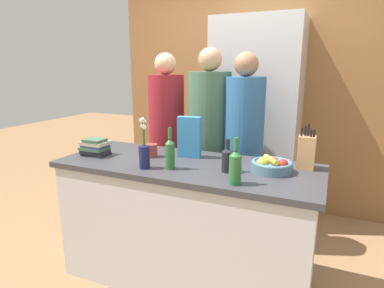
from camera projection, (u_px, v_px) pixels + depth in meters
The scene contains 16 objects.
ground_plane at pixel (187, 276), 2.47m from camera, with size 14.00×14.00×0.00m, color #936B47.
kitchen_island at pixel (187, 222), 2.37m from camera, with size 1.84×0.73×0.91m.
back_wall_wood at pixel (247, 92), 3.64m from camera, with size 3.04×0.12×2.60m.
refrigerator at pixel (256, 122), 3.31m from camera, with size 0.86×0.63×2.04m.
fruit_bowl at pixel (272, 165), 2.07m from camera, with size 0.26×0.26×0.10m.
knife_block at pixel (306, 152), 2.11m from camera, with size 0.11×0.09×0.31m.
flower_vase at pixel (144, 152), 2.13m from camera, with size 0.07×0.07×0.34m.
cereal_box at pixel (189, 137), 2.39m from camera, with size 0.18×0.08×0.31m.
coffee_mug at pixel (151, 150), 2.42m from camera, with size 0.12×0.09×0.10m.
book_stack at pixel (95, 147), 2.46m from camera, with size 0.21×0.16×0.13m.
bottle_oil at pixel (170, 153), 2.11m from camera, with size 0.06×0.06×0.28m.
bottle_vinegar at pixel (227, 159), 2.06m from camera, with size 0.07×0.07×0.22m.
bottle_wine at pixel (235, 166), 1.83m from camera, with size 0.07×0.07×0.28m.
person_at_sink at pixel (167, 133), 3.08m from camera, with size 0.34×0.34×1.70m.
person_in_blue at pixel (209, 136), 2.87m from camera, with size 0.37×0.37×1.74m.
person_in_red_tee at pixel (243, 141), 2.73m from camera, with size 0.33×0.33×1.69m.
Camera 1 is at (0.91, -1.97, 1.57)m, focal length 30.00 mm.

